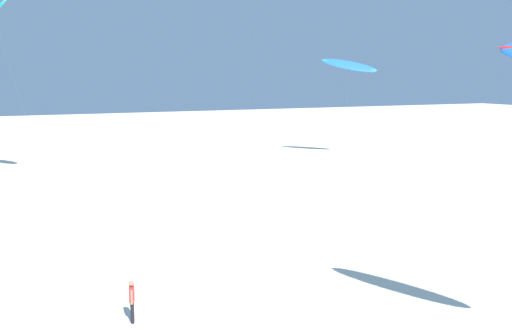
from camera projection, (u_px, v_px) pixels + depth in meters
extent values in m
cylinder|color=#4C4C51|center=(21.00, 100.00, 47.01)|extent=(3.44, 2.83, 14.99)
ellipsoid|color=blue|center=(349.00, 65.00, 62.68)|extent=(5.69, 5.24, 2.42)
ellipsoid|color=#19B2B7|center=(349.00, 65.00, 62.67)|extent=(5.13, 4.79, 1.73)
cylinder|color=#4C4C51|center=(346.00, 114.00, 60.58)|extent=(3.85, 4.88, 10.74)
cylinder|color=black|center=(132.00, 313.00, 21.02)|extent=(0.14, 0.14, 0.86)
cylinder|color=black|center=(132.00, 311.00, 21.18)|extent=(0.14, 0.14, 0.86)
cube|color=red|center=(132.00, 294.00, 20.98)|extent=(0.27, 0.34, 0.60)
cylinder|color=#9E7051|center=(132.00, 297.00, 20.78)|extent=(0.09, 0.09, 0.56)
cylinder|color=#9E7051|center=(132.00, 293.00, 21.19)|extent=(0.09, 0.09, 0.56)
sphere|color=#9E7051|center=(131.00, 284.00, 20.91)|extent=(0.21, 0.21, 0.21)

